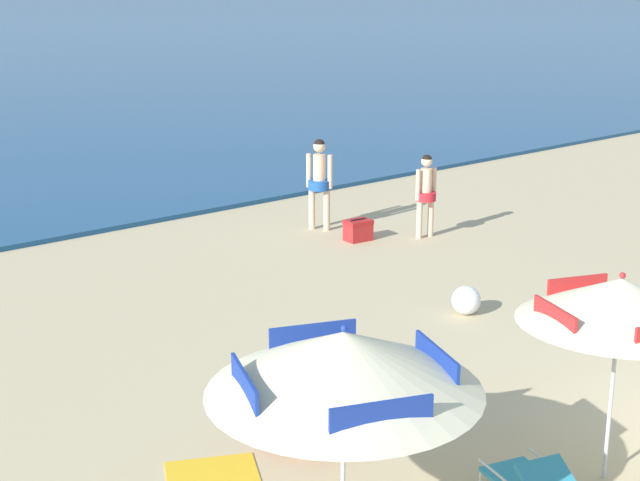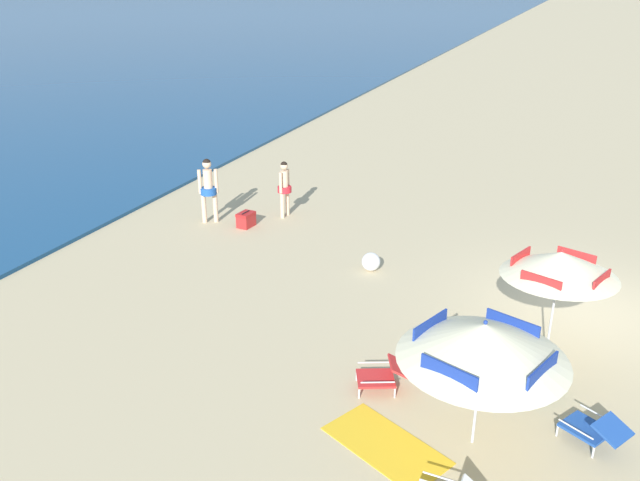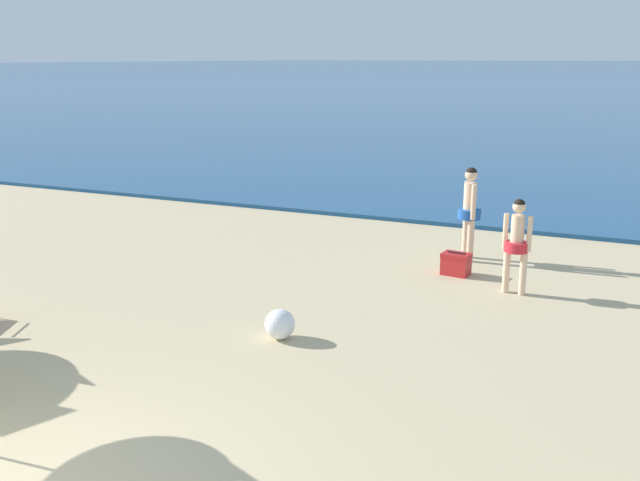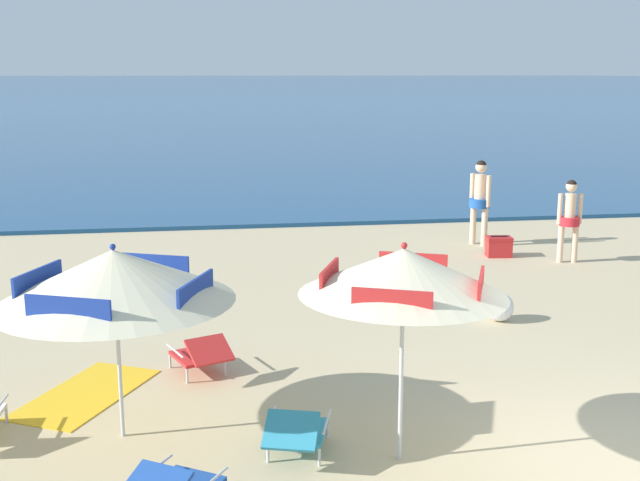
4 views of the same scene
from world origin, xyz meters
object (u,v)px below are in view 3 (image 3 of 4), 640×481
person_standing_near_shore (470,207)px  cooler_box (456,264)px  person_standing_beside (517,240)px  beach_ball (280,324)px

person_standing_near_shore → cooler_box: bearing=-88.3°
person_standing_near_shore → cooler_box: 1.38m
person_standing_near_shore → cooler_box: size_ratio=3.38×
person_standing_near_shore → cooler_box: person_standing_near_shore is taller
person_standing_beside → beach_ball: size_ratio=3.74×
person_standing_beside → cooler_box: bearing=149.6°
person_standing_beside → cooler_box: size_ratio=3.00×
beach_ball → cooler_box: bearing=68.9°
person_standing_near_shore → person_standing_beside: person_standing_near_shore is taller
person_standing_beside → cooler_box: person_standing_beside is taller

